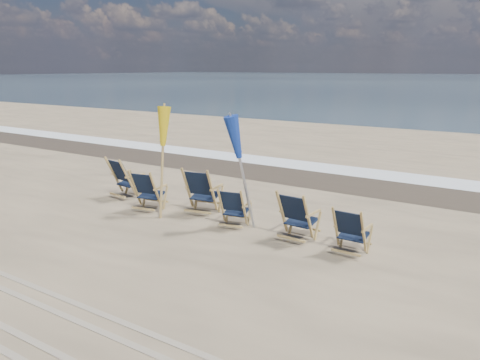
{
  "coord_description": "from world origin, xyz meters",
  "views": [
    {
      "loc": [
        5.26,
        -6.0,
        3.26
      ],
      "look_at": [
        0.0,
        2.2,
        0.9
      ],
      "focal_mm": 35.0,
      "sensor_mm": 36.0,
      "label": 1
    }
  ],
  "objects": [
    {
      "name": "beach_chair_1",
      "position": [
        -1.88,
        1.58,
        0.5
      ],
      "size": [
        0.76,
        0.83,
        1.0
      ],
      "primitive_type": null,
      "rotation": [
        0.0,
        0.0,
        3.32
      ],
      "color": "black",
      "rests_on": "ground"
    },
    {
      "name": "beach_chair_3",
      "position": [
        0.41,
        1.71,
        0.44
      ],
      "size": [
        0.69,
        0.74,
        0.88
      ],
      "primitive_type": null,
      "rotation": [
        0.0,
        0.0,
        3.36
      ],
      "color": "black",
      "rests_on": "ground"
    },
    {
      "name": "surf_foam",
      "position": [
        0.0,
        8.3,
        0.0
      ],
      "size": [
        200.0,
        1.4,
        0.01
      ],
      "primitive_type": "cube",
      "color": "silver",
      "rests_on": "ground"
    },
    {
      "name": "beach_chair_2",
      "position": [
        -0.65,
        2.07,
        0.55
      ],
      "size": [
        0.84,
        0.91,
        1.11
      ],
      "primitive_type": null,
      "rotation": [
        0.0,
        0.0,
        3.31
      ],
      "color": "black",
      "rests_on": "ground"
    },
    {
      "name": "tire_tracks",
      "position": [
        0.0,
        -2.8,
        0.01
      ],
      "size": [
        80.0,
        1.3,
        0.01
      ],
      "primitive_type": null,
      "color": "gray",
      "rests_on": "ground"
    },
    {
      "name": "beach_chair_5",
      "position": [
        2.94,
        1.56,
        0.45
      ],
      "size": [
        0.6,
        0.67,
        0.91
      ],
      "primitive_type": null,
      "rotation": [
        0.0,
        0.0,
        3.12
      ],
      "color": "black",
      "rests_on": "ground"
    },
    {
      "name": "beach_chair_0",
      "position": [
        -3.16,
        1.98,
        0.54
      ],
      "size": [
        0.8,
        0.88,
        1.08
      ],
      "primitive_type": null,
      "rotation": [
        0.0,
        0.0,
        2.99
      ],
      "color": "black",
      "rests_on": "ground"
    },
    {
      "name": "umbrella_blue",
      "position": [
        0.36,
        1.77,
        1.82
      ],
      "size": [
        0.3,
        0.3,
        2.36
      ],
      "color": "#A5A5AD",
      "rests_on": "ground"
    },
    {
      "name": "umbrella_yellow",
      "position": [
        -1.59,
        1.51,
        1.89
      ],
      "size": [
        0.3,
        0.3,
        2.43
      ],
      "color": "#AC8B4D",
      "rests_on": "ground"
    },
    {
      "name": "wet_sand_strip",
      "position": [
        0.0,
        6.8,
        0.0
      ],
      "size": [
        200.0,
        2.6,
        0.0
      ],
      "primitive_type": "cube",
      "color": "#42362A",
      "rests_on": "ground"
    },
    {
      "name": "beach_chair_4",
      "position": [
        1.87,
        1.64,
        0.51
      ],
      "size": [
        0.7,
        0.77,
        1.02
      ],
      "primitive_type": null,
      "rotation": [
        0.0,
        0.0,
        3.08
      ],
      "color": "black",
      "rests_on": "ground"
    }
  ]
}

